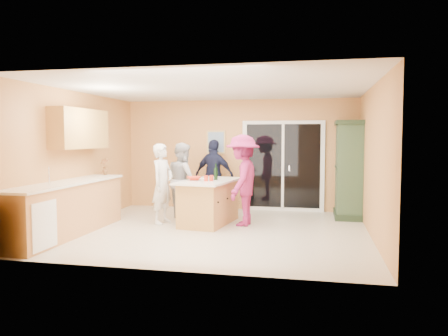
% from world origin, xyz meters
% --- Properties ---
extents(floor, '(5.50, 5.50, 0.00)m').
position_xyz_m(floor, '(0.00, 0.00, 0.00)').
color(floor, beige).
rests_on(floor, ground).
extents(ceiling, '(5.50, 5.00, 0.10)m').
position_xyz_m(ceiling, '(0.00, 0.00, 2.60)').
color(ceiling, silver).
rests_on(ceiling, wall_back).
extents(wall_back, '(5.50, 0.10, 2.60)m').
position_xyz_m(wall_back, '(0.00, 2.50, 1.30)').
color(wall_back, '#F0A463').
rests_on(wall_back, ground).
extents(wall_front, '(5.50, 0.10, 2.60)m').
position_xyz_m(wall_front, '(0.00, -2.50, 1.30)').
color(wall_front, '#F0A463').
rests_on(wall_front, ground).
extents(wall_left, '(0.10, 5.00, 2.60)m').
position_xyz_m(wall_left, '(-2.75, 0.00, 1.30)').
color(wall_left, '#F0A463').
rests_on(wall_left, ground).
extents(wall_right, '(0.10, 5.00, 2.60)m').
position_xyz_m(wall_right, '(2.75, 0.00, 1.30)').
color(wall_right, '#F0A463').
rests_on(wall_right, ground).
extents(left_cabinet_run, '(0.65, 3.05, 1.24)m').
position_xyz_m(left_cabinet_run, '(-2.45, -1.05, 0.46)').
color(left_cabinet_run, tan).
rests_on(left_cabinet_run, floor).
extents(upper_cabinets, '(0.35, 1.60, 0.75)m').
position_xyz_m(upper_cabinets, '(-2.58, -0.20, 1.88)').
color(upper_cabinets, tan).
rests_on(upper_cabinets, wall_left).
extents(sliding_door, '(1.90, 0.07, 2.10)m').
position_xyz_m(sliding_door, '(1.05, 2.46, 1.05)').
color(sliding_door, silver).
rests_on(sliding_door, floor).
extents(framed_picture, '(0.46, 0.04, 0.56)m').
position_xyz_m(framed_picture, '(-0.55, 2.48, 1.60)').
color(framed_picture, tan).
rests_on(framed_picture, wall_back).
extents(kitchen_island, '(1.11, 1.76, 0.87)m').
position_xyz_m(kitchen_island, '(-0.26, 0.61, 0.41)').
color(kitchen_island, tan).
rests_on(kitchen_island, floor).
extents(green_hutch, '(0.59, 1.12, 2.06)m').
position_xyz_m(green_hutch, '(2.49, 1.90, 1.00)').
color(green_hutch, '#1E311F').
rests_on(green_hutch, floor).
extents(woman_white, '(0.50, 0.65, 1.59)m').
position_xyz_m(woman_white, '(-1.18, 0.45, 0.79)').
color(woman_white, silver).
rests_on(woman_white, floor).
extents(woman_grey, '(0.92, 0.98, 1.60)m').
position_xyz_m(woman_grey, '(-0.95, 1.10, 0.80)').
color(woman_grey, '#ABACAE').
rests_on(woman_grey, floor).
extents(woman_navy, '(1.05, 0.65, 1.67)m').
position_xyz_m(woman_navy, '(-0.51, 2.09, 0.83)').
color(woman_navy, '#1C1F3D').
rests_on(woman_navy, floor).
extents(woman_magenta, '(0.75, 1.19, 1.77)m').
position_xyz_m(woman_magenta, '(0.41, 0.60, 0.88)').
color(woman_magenta, '#8F1F50').
rests_on(woman_magenta, floor).
extents(serving_bowl, '(0.37, 0.37, 0.07)m').
position_xyz_m(serving_bowl, '(-0.55, 0.54, 0.90)').
color(serving_bowl, red).
rests_on(serving_bowl, kitchen_island).
extents(tulip_vase, '(0.21, 0.16, 0.36)m').
position_xyz_m(tulip_vase, '(-2.45, 0.52, 1.12)').
color(tulip_vase, red).
rests_on(tulip_vase, left_cabinet_run).
extents(tumbler_near, '(0.10, 0.10, 0.11)m').
position_xyz_m(tumbler_near, '(-0.17, 0.45, 0.92)').
color(tumbler_near, red).
rests_on(tumbler_near, kitchen_island).
extents(tumbler_far, '(0.10, 0.10, 0.11)m').
position_xyz_m(tumbler_far, '(-0.27, 0.39, 0.93)').
color(tumbler_far, red).
rests_on(tumbler_far, kitchen_island).
extents(wine_bottle, '(0.08, 0.08, 0.33)m').
position_xyz_m(wine_bottle, '(-0.14, 0.67, 1.00)').
color(wine_bottle, black).
rests_on(wine_bottle, kitchen_island).
extents(white_plate, '(0.24, 0.24, 0.01)m').
position_xyz_m(white_plate, '(-0.47, 0.97, 0.88)').
color(white_plate, silver).
rests_on(white_plate, kitchen_island).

